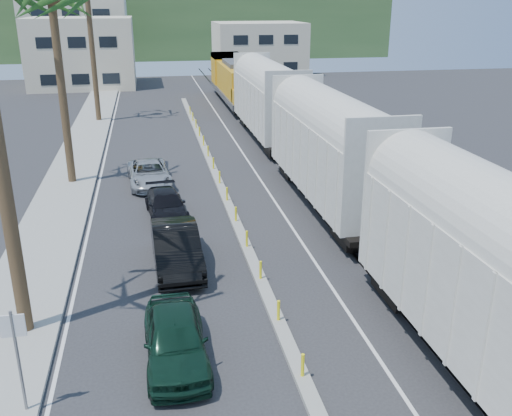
{
  "coord_description": "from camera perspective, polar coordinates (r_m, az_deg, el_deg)",
  "views": [
    {
      "loc": [
        -3.75,
        -10.81,
        10.02
      ],
      "look_at": [
        0.32,
        10.61,
        2.0
      ],
      "focal_mm": 40.0,
      "sensor_mm": 36.0,
      "label": 1
    }
  ],
  "objects": [
    {
      "name": "buildings",
      "position": [
        82.7,
        -13.09,
        15.77
      ],
      "size": [
        38.0,
        27.0,
        10.0
      ],
      "color": "beige",
      "rests_on": "ground"
    },
    {
      "name": "sidewalk",
      "position": [
        37.46,
        -17.69,
        3.83
      ],
      "size": [
        3.0,
        90.0,
        0.15
      ],
      "primitive_type": "cube",
      "color": "gray",
      "rests_on": "ground"
    },
    {
      "name": "median",
      "position": [
        32.55,
        -3.64,
        2.38
      ],
      "size": [
        0.45,
        60.0,
        0.85
      ],
      "color": "gray",
      "rests_on": "ground"
    },
    {
      "name": "car_third",
      "position": [
        27.93,
        -8.97,
        0.29
      ],
      "size": [
        2.6,
        4.68,
        1.26
      ],
      "primitive_type": "imported",
      "rotation": [
        0.0,
        0.0,
        0.1
      ],
      "color": "black",
      "rests_on": "ground"
    },
    {
      "name": "car_rear",
      "position": [
        33.01,
        -10.64,
        3.41
      ],
      "size": [
        2.99,
        5.25,
        1.37
      ],
      "primitive_type": "imported",
      "rotation": [
        0.0,
        0.0,
        0.07
      ],
      "color": "#B1B3B6",
      "rests_on": "ground"
    },
    {
      "name": "lane_markings",
      "position": [
        37.21,
        -7.93,
        4.38
      ],
      "size": [
        9.42,
        90.0,
        0.01
      ],
      "color": "silver",
      "rests_on": "ground"
    },
    {
      "name": "car_second",
      "position": [
        22.64,
        -7.98,
        -3.94
      ],
      "size": [
        2.14,
        5.21,
        1.67
      ],
      "primitive_type": "imported",
      "rotation": [
        0.0,
        0.0,
        0.04
      ],
      "color": "black",
      "rests_on": "ground"
    },
    {
      "name": "freight_train",
      "position": [
        34.1,
        4.39,
        8.09
      ],
      "size": [
        3.0,
        60.94,
        5.85
      ],
      "color": "beige",
      "rests_on": "ground"
    },
    {
      "name": "hillside",
      "position": [
        110.94,
        -9.27,
        17.87
      ],
      "size": [
        80.0,
        20.0,
        12.0
      ],
      "primitive_type": "cube",
      "color": "#385628",
      "rests_on": "ground"
    },
    {
      "name": "rails",
      "position": [
        41.01,
        1.89,
        6.08
      ],
      "size": [
        1.56,
        100.0,
        0.06
      ],
      "color": "black",
      "rests_on": "ground"
    },
    {
      "name": "car_lead",
      "position": [
        17.09,
        -8.06,
        -12.83
      ],
      "size": [
        1.94,
        4.52,
        1.52
      ],
      "primitive_type": "imported",
      "rotation": [
        0.0,
        0.0,
        0.02
      ],
      "color": "black",
      "rests_on": "ground"
    },
    {
      "name": "street_sign",
      "position": [
        15.54,
        -22.84,
        -12.79
      ],
      "size": [
        0.6,
        0.08,
        3.0
      ],
      "color": "slate",
      "rests_on": "ground"
    }
  ]
}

